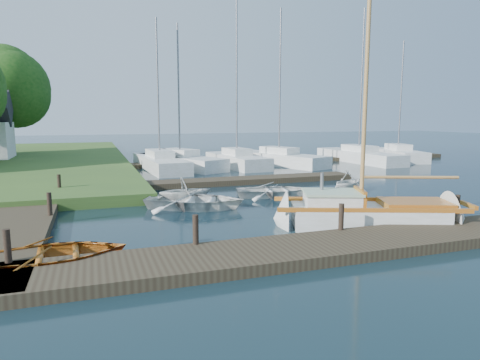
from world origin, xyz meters
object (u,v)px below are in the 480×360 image
object	(u,v)px
mooring_post_2	(341,217)
tender_b	(185,189)
mooring_post_1	(196,229)
marina_boat_6	(398,154)
marina_boat_0	(160,162)
marina_boat_3	(279,158)
marina_boat_5	(359,155)
dinghy	(50,251)
marina_boat_1	(180,160)
tender_c	(274,189)
mooring_post_3	(457,207)
mooring_post_4	(50,204)
mooring_post_5	(59,183)
sailboat	(371,216)
tree_7	(9,88)
tender_a	(195,198)
marina_boat_2	(237,159)
mooring_post_0	(7,246)
tender_d	(349,180)

from	to	relation	value
mooring_post_2	tender_b	xyz separation A→B (m)	(-3.26, 7.18, -0.09)
mooring_post_1	marina_boat_6	xyz separation A→B (m)	(22.43, 19.35, -0.13)
marina_boat_0	marina_boat_3	xyz separation A→B (m)	(9.18, -0.06, 0.01)
marina_boat_5	dinghy	bearing A→B (deg)	128.31
marina_boat_1	tender_c	bearing A→B (deg)	164.30
mooring_post_3	marina_boat_3	world-z (taller)	marina_boat_3
marina_boat_5	marina_boat_1	bearing A→B (deg)	85.46
mooring_post_4	mooring_post_5	world-z (taller)	same
mooring_post_2	marina_boat_6	xyz separation A→B (m)	(17.93, 19.35, -0.13)
dinghy	marina_boat_0	distance (m)	19.85
sailboat	marina_boat_0	bearing A→B (deg)	124.50
tree_7	tender_b	bearing A→B (deg)	-66.79
dinghy	mooring_post_1	bearing A→B (deg)	-97.59
tender_c	marina_boat_6	size ratio (longest dim) A/B	0.35
marina_boat_1	marina_boat_3	bearing A→B (deg)	-117.85
mooring_post_5	tender_c	size ratio (longest dim) A/B	0.23
mooring_post_1	tender_a	xyz separation A→B (m)	(1.34, 5.82, -0.28)
mooring_post_1	tender_b	bearing A→B (deg)	80.22
marina_boat_2	tree_7	world-z (taller)	marina_boat_2
marina_boat_2	sailboat	bearing A→B (deg)	170.26
mooring_post_0	marina_boat_1	distance (m)	21.29
tender_d	tree_7	size ratio (longest dim) A/B	0.24
mooring_post_0	mooring_post_4	size ratio (longest dim) A/B	1.00
mooring_post_0	tender_d	size ratio (longest dim) A/B	0.36
sailboat	tree_7	distance (m)	34.19
marina_boat_2	marina_boat_6	xyz separation A→B (m)	(14.77, 0.23, -0.02)
tender_c	marina_boat_3	size ratio (longest dim) A/B	0.30
marina_boat_3	marina_boat_5	bearing A→B (deg)	-111.90
tree_7	marina_boat_0	bearing A→B (deg)	-46.83
marina_boat_5	mooring_post_3	bearing A→B (deg)	151.70
tender_c	tender_d	distance (m)	4.03
mooring_post_4	marina_boat_5	bearing A→B (deg)	32.36
mooring_post_3	mooring_post_4	xyz separation A→B (m)	(-13.00, 5.00, 0.00)
marina_boat_3	marina_boat_6	bearing A→B (deg)	-110.53
marina_boat_3	mooring_post_0	bearing A→B (deg)	119.98
tender_c	marina_boat_1	distance (m)	12.68
mooring_post_5	marina_boat_5	distance (m)	24.13
marina_boat_0	tree_7	world-z (taller)	marina_boat_0
tender_b	tender_c	bearing A→B (deg)	-93.89
mooring_post_4	tender_a	world-z (taller)	mooring_post_4
sailboat	tree_7	world-z (taller)	tree_7
mooring_post_5	marina_boat_0	xyz separation A→B (m)	(5.99, 9.33, -0.14)
tender_b	marina_boat_1	xyz separation A→B (m)	(2.27, 12.54, -0.04)
tender_b	tender_d	bearing A→B (deg)	-94.30
tender_c	marina_boat_0	bearing A→B (deg)	27.80
marina_boat_3	marina_boat_1	bearing A→B (deg)	65.75
sailboat	tender_d	xyz separation A→B (m)	(3.09, 6.07, 0.25)
mooring_post_3	mooring_post_5	distance (m)	16.40
mooring_post_5	marina_boat_6	size ratio (longest dim) A/B	0.08
mooring_post_2	tender_c	world-z (taller)	mooring_post_2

